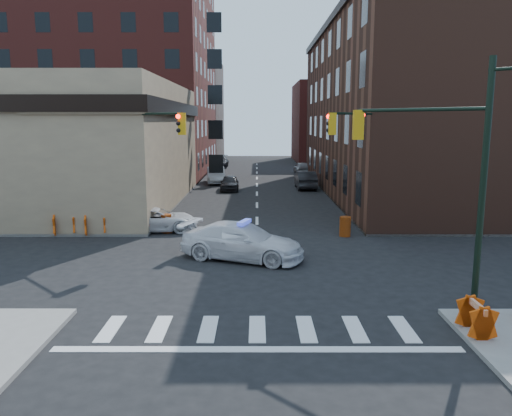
{
  "coord_description": "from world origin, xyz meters",
  "views": [
    {
      "loc": [
        -0.02,
        -21.2,
        6.29
      ],
      "look_at": [
        -0.05,
        2.17,
        2.2
      ],
      "focal_mm": 35.0,
      "sensor_mm": 36.0,
      "label": 1
    }
  ],
  "objects_px": {
    "police_car": "(242,241)",
    "parked_car_wnear": "(230,183)",
    "pedestrian_a": "(80,213)",
    "pedestrian_b": "(94,217)",
    "barricade_nw_a": "(96,225)",
    "parked_car_wfar": "(216,175)",
    "barrel_bank": "(166,224)",
    "barrel_road": "(345,226)",
    "pickup": "(157,220)",
    "parked_car_enear": "(306,180)"
  },
  "relations": [
    {
      "from": "police_car",
      "to": "pedestrian_a",
      "type": "distance_m",
      "value": 11.72
    },
    {
      "from": "barrel_bank",
      "to": "barricade_nw_a",
      "type": "bearing_deg",
      "value": -166.79
    },
    {
      "from": "barrel_road",
      "to": "barrel_bank",
      "type": "distance_m",
      "value": 10.06
    },
    {
      "from": "barrel_road",
      "to": "police_car",
      "type": "bearing_deg",
      "value": -140.25
    },
    {
      "from": "pickup",
      "to": "pedestrian_a",
      "type": "xyz_separation_m",
      "value": [
        -4.61,
        0.6,
        0.28
      ]
    },
    {
      "from": "police_car",
      "to": "pedestrian_b",
      "type": "bearing_deg",
      "value": 79.59
    },
    {
      "from": "parked_car_wnear",
      "to": "barrel_road",
      "type": "distance_m",
      "value": 19.93
    },
    {
      "from": "parked_car_wnear",
      "to": "parked_car_enear",
      "type": "bearing_deg",
      "value": 8.14
    },
    {
      "from": "pickup",
      "to": "parked_car_wnear",
      "type": "xyz_separation_m",
      "value": [
        3.3,
        17.21,
        0.03
      ]
    },
    {
      "from": "barrel_bank",
      "to": "parked_car_wfar",
      "type": "bearing_deg",
      "value": 87.55
    },
    {
      "from": "parked_car_enear",
      "to": "barrel_bank",
      "type": "bearing_deg",
      "value": 61.9
    },
    {
      "from": "police_car",
      "to": "pedestrian_b",
      "type": "height_order",
      "value": "pedestrian_b"
    },
    {
      "from": "parked_car_wfar",
      "to": "pedestrian_b",
      "type": "bearing_deg",
      "value": -108.26
    },
    {
      "from": "pedestrian_b",
      "to": "barrel_bank",
      "type": "height_order",
      "value": "pedestrian_b"
    },
    {
      "from": "parked_car_wfar",
      "to": "parked_car_enear",
      "type": "height_order",
      "value": "parked_car_wfar"
    },
    {
      "from": "parked_car_enear",
      "to": "pedestrian_b",
      "type": "bearing_deg",
      "value": 54.17
    },
    {
      "from": "parked_car_wfar",
      "to": "pedestrian_b",
      "type": "xyz_separation_m",
      "value": [
        -4.87,
        -23.41,
        0.22
      ]
    },
    {
      "from": "police_car",
      "to": "pedestrian_b",
      "type": "relative_size",
      "value": 3.22
    },
    {
      "from": "pickup",
      "to": "barrel_bank",
      "type": "distance_m",
      "value": 0.78
    },
    {
      "from": "police_car",
      "to": "parked_car_enear",
      "type": "bearing_deg",
      "value": 7.8
    },
    {
      "from": "police_car",
      "to": "parked_car_wfar",
      "type": "xyz_separation_m",
      "value": [
        -3.51,
        28.32,
        -0.01
      ]
    },
    {
      "from": "police_car",
      "to": "barricade_nw_a",
      "type": "relative_size",
      "value": 4.29
    },
    {
      "from": "parked_car_enear",
      "to": "barricade_nw_a",
      "type": "relative_size",
      "value": 3.73
    },
    {
      "from": "barricade_nw_a",
      "to": "parked_car_wfar",
      "type": "bearing_deg",
      "value": 66.41
    },
    {
      "from": "parked_car_enear",
      "to": "barricade_nw_a",
      "type": "xyz_separation_m",
      "value": [
        -13.49,
        -19.73,
        -0.17
      ]
    },
    {
      "from": "parked_car_wfar",
      "to": "pedestrian_a",
      "type": "height_order",
      "value": "pedestrian_a"
    },
    {
      "from": "police_car",
      "to": "parked_car_wnear",
      "type": "distance_m",
      "value": 23.2
    },
    {
      "from": "pedestrian_a",
      "to": "barrel_road",
      "type": "bearing_deg",
      "value": 0.25
    },
    {
      "from": "parked_car_wnear",
      "to": "parked_car_wfar",
      "type": "height_order",
      "value": "parked_car_wfar"
    },
    {
      "from": "pickup",
      "to": "pedestrian_a",
      "type": "bearing_deg",
      "value": 76.34
    },
    {
      "from": "pedestrian_b",
      "to": "pedestrian_a",
      "type": "bearing_deg",
      "value": 122.94
    },
    {
      "from": "pedestrian_b",
      "to": "barrel_road",
      "type": "distance_m",
      "value": 13.93
    },
    {
      "from": "pickup",
      "to": "pedestrian_b",
      "type": "bearing_deg",
      "value": 100.93
    },
    {
      "from": "barrel_road",
      "to": "barricade_nw_a",
      "type": "relative_size",
      "value": 0.82
    },
    {
      "from": "parked_car_wnear",
      "to": "pedestrian_b",
      "type": "height_order",
      "value": "pedestrian_b"
    },
    {
      "from": "police_car",
      "to": "barrel_road",
      "type": "bearing_deg",
      "value": -30.25
    },
    {
      "from": "pickup",
      "to": "pedestrian_a",
      "type": "relative_size",
      "value": 3.0
    },
    {
      "from": "barrel_bank",
      "to": "barricade_nw_a",
      "type": "xyz_separation_m",
      "value": [
        -3.75,
        -0.88,
        0.12
      ]
    },
    {
      "from": "parked_car_wfar",
      "to": "pedestrian_b",
      "type": "relative_size",
      "value": 2.81
    },
    {
      "from": "parked_car_wfar",
      "to": "pedestrian_a",
      "type": "bearing_deg",
      "value": -112.45
    },
    {
      "from": "police_car",
      "to": "barricade_nw_a",
      "type": "xyz_separation_m",
      "value": [
        -8.24,
        4.61,
        -0.18
      ]
    },
    {
      "from": "barrel_road",
      "to": "barrel_bank",
      "type": "height_order",
      "value": "barrel_road"
    },
    {
      "from": "police_car",
      "to": "pickup",
      "type": "relative_size",
      "value": 1.19
    },
    {
      "from": "pickup",
      "to": "pedestrian_b",
      "type": "height_order",
      "value": "pedestrian_b"
    },
    {
      "from": "pedestrian_a",
      "to": "barrel_bank",
      "type": "xyz_separation_m",
      "value": [
        5.25,
        -1.03,
        -0.42
      ]
    },
    {
      "from": "police_car",
      "to": "barrel_bank",
      "type": "xyz_separation_m",
      "value": [
        -4.48,
        5.5,
        -0.3
      ]
    },
    {
      "from": "pedestrian_a",
      "to": "pedestrian_b",
      "type": "relative_size",
      "value": 0.9
    },
    {
      "from": "police_car",
      "to": "pedestrian_a",
      "type": "xyz_separation_m",
      "value": [
        -9.73,
        6.52,
        0.12
      ]
    },
    {
      "from": "pickup",
      "to": "pedestrian_b",
      "type": "relative_size",
      "value": 2.7
    },
    {
      "from": "pickup",
      "to": "barrel_road",
      "type": "relative_size",
      "value": 4.38
    }
  ]
}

